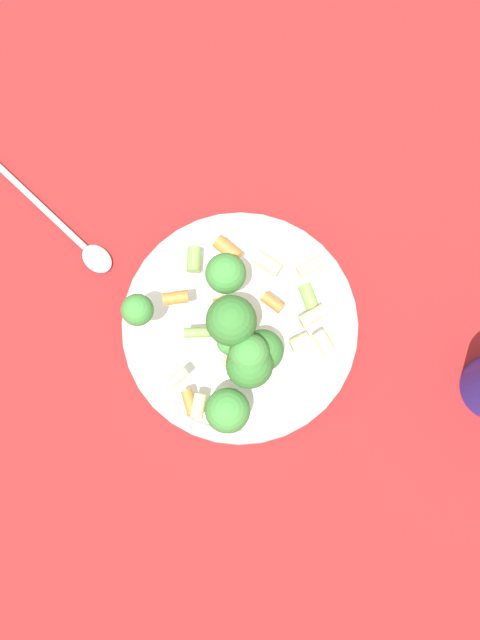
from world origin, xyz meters
TOP-DOWN VIEW (x-y plane):
  - ground_plane at (0.00, 0.00)m, footprint 3.00×3.00m
  - bowl at (0.00, 0.00)m, footprint 0.23×0.23m
  - pasta_salad at (-0.02, 0.01)m, footprint 0.18×0.19m
  - spoon at (0.17, 0.13)m, footprint 0.19×0.10m

SIDE VIEW (x-z plane):
  - ground_plane at x=0.00m, z-range 0.00..0.00m
  - spoon at x=0.17m, z-range 0.00..0.01m
  - bowl at x=0.00m, z-range 0.00..0.04m
  - pasta_salad at x=-0.02m, z-range 0.04..0.13m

